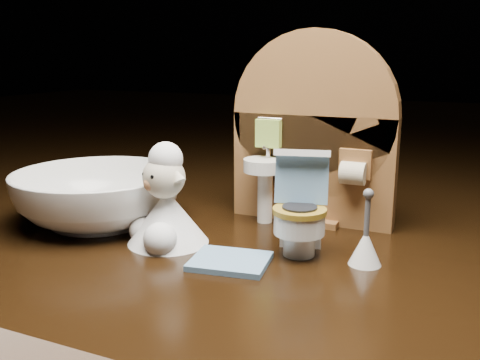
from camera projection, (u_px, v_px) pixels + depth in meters
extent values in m
cube|color=black|center=(282.00, 311.00, 0.39)|extent=(2.50, 2.50, 0.10)
cube|color=brown|center=(312.00, 169.00, 0.42)|extent=(0.13, 0.02, 0.09)
cylinder|color=brown|center=(314.00, 115.00, 0.41)|extent=(0.13, 0.02, 0.13)
cube|color=brown|center=(311.00, 218.00, 0.43)|extent=(0.05, 0.04, 0.01)
cylinder|color=white|center=(265.00, 195.00, 0.43)|extent=(0.01, 0.01, 0.04)
cylinder|color=white|center=(264.00, 165.00, 0.42)|extent=(0.03, 0.03, 0.01)
cylinder|color=silver|center=(268.00, 151.00, 0.42)|extent=(0.00, 0.00, 0.01)
cube|color=#9BC047|center=(268.00, 133.00, 0.42)|extent=(0.02, 0.01, 0.02)
cube|color=brown|center=(355.00, 164.00, 0.40)|extent=(0.02, 0.01, 0.02)
cylinder|color=beige|center=(353.00, 173.00, 0.39)|extent=(0.02, 0.02, 0.02)
cylinder|color=white|center=(299.00, 243.00, 0.36)|extent=(0.02, 0.02, 0.02)
cylinder|color=white|center=(299.00, 223.00, 0.35)|extent=(0.03, 0.03, 0.01)
cylinder|color=olive|center=(300.00, 211.00, 0.35)|extent=(0.04, 0.04, 0.00)
cube|color=white|center=(301.00, 216.00, 0.37)|extent=(0.03, 0.02, 0.04)
cube|color=#638CB1|center=(302.00, 177.00, 0.36)|extent=(0.04, 0.02, 0.04)
cube|color=white|center=(302.00, 153.00, 0.35)|extent=(0.04, 0.02, 0.01)
cylinder|color=#94AA29|center=(314.00, 179.00, 0.37)|extent=(0.01, 0.01, 0.01)
cube|color=#638CB1|center=(230.00, 261.00, 0.34)|extent=(0.05, 0.05, 0.00)
cone|color=white|center=(365.00, 247.00, 0.34)|extent=(0.02, 0.02, 0.02)
cylinder|color=#59595B|center=(367.00, 216.00, 0.34)|extent=(0.00, 0.00, 0.03)
sphere|color=#59595B|center=(369.00, 194.00, 0.33)|extent=(0.01, 0.01, 0.01)
cone|color=white|center=(168.00, 216.00, 0.38)|extent=(0.06, 0.06, 0.04)
sphere|color=white|center=(160.00, 239.00, 0.36)|extent=(0.02, 0.02, 0.02)
sphere|color=white|center=(143.00, 230.00, 0.39)|extent=(0.02, 0.02, 0.02)
sphere|color=beige|center=(164.00, 177.00, 0.37)|extent=(0.03, 0.03, 0.03)
sphere|color=tan|center=(151.00, 184.00, 0.37)|extent=(0.01, 0.01, 0.01)
sphere|color=white|center=(166.00, 159.00, 0.37)|extent=(0.02, 0.02, 0.02)
cone|color=beige|center=(155.00, 168.00, 0.38)|extent=(0.02, 0.01, 0.01)
cone|color=beige|center=(177.00, 175.00, 0.36)|extent=(0.02, 0.01, 0.01)
sphere|color=black|center=(145.00, 174.00, 0.37)|extent=(0.00, 0.00, 0.00)
sphere|color=black|center=(153.00, 177.00, 0.36)|extent=(0.00, 0.00, 0.00)
imported|color=white|center=(98.00, 197.00, 0.42)|extent=(0.14, 0.14, 0.04)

